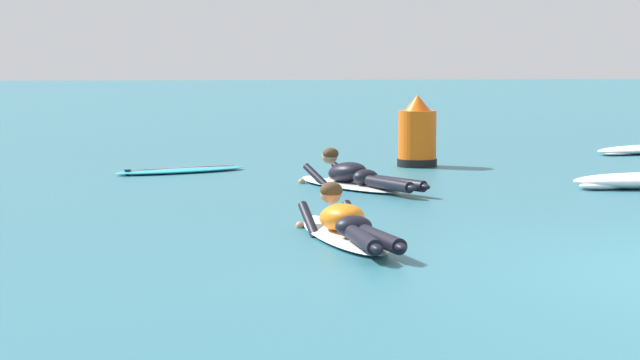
% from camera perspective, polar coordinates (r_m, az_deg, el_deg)
% --- Properties ---
extents(ground_plane, '(120.00, 120.00, 0.00)m').
position_cam_1_polar(ground_plane, '(18.91, 6.09, 1.02)').
color(ground_plane, '#2D6B7A').
extents(surfer_near, '(0.81, 2.61, 0.54)m').
position_cam_1_polar(surfer_near, '(10.56, 1.31, -2.31)').
color(surfer_near, white).
rests_on(surfer_near, ground).
extents(surfer_far, '(1.50, 2.38, 0.53)m').
position_cam_1_polar(surfer_far, '(14.69, 1.73, 0.11)').
color(surfer_far, white).
rests_on(surfer_far, ground).
extents(drifting_surfboard, '(2.03, 1.22, 0.16)m').
position_cam_1_polar(drifting_surfboard, '(16.82, -6.99, 0.48)').
color(drifting_surfboard, '#2DB2D1').
rests_on(drifting_surfboard, ground).
extents(channel_marker_buoy, '(0.61, 0.61, 1.10)m').
position_cam_1_polar(channel_marker_buoy, '(17.66, 4.85, 2.11)').
color(channel_marker_buoy, '#EA5B0F').
rests_on(channel_marker_buoy, ground).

